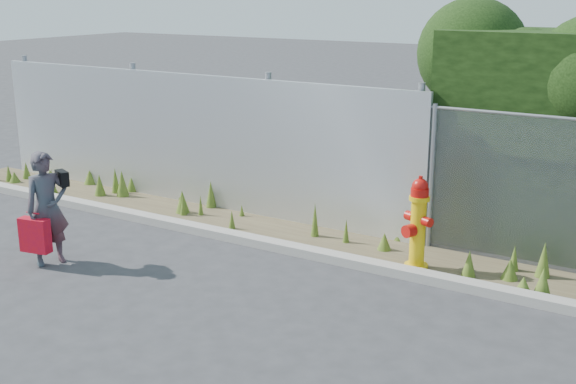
# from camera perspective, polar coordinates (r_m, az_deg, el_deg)

# --- Properties ---
(ground) EXTENTS (80.00, 80.00, 0.00)m
(ground) POSITION_cam_1_polar(r_m,az_deg,el_deg) (8.42, -3.24, -9.08)
(ground) COLOR #323234
(ground) RESTS_ON ground
(curb) EXTENTS (16.00, 0.22, 0.12)m
(curb) POSITION_cam_1_polar(r_m,az_deg,el_deg) (9.82, 2.72, -4.99)
(curb) COLOR gray
(curb) RESTS_ON ground
(weed_strip) EXTENTS (16.00, 1.31, 0.55)m
(weed_strip) POSITION_cam_1_polar(r_m,az_deg,el_deg) (10.39, 3.40, -3.37)
(weed_strip) COLOR brown
(weed_strip) RESTS_ON ground
(corrugated_fence) EXTENTS (8.50, 0.21, 2.30)m
(corrugated_fence) POSITION_cam_1_polar(r_m,az_deg,el_deg) (12.25, -7.93, 4.15)
(corrugated_fence) COLOR silver
(corrugated_fence) RESTS_ON ground
(fire_hydrant) EXTENTS (0.42, 0.38, 1.26)m
(fire_hydrant) POSITION_cam_1_polar(r_m,az_deg,el_deg) (9.44, 10.23, -2.56)
(fire_hydrant) COLOR #E7B80C
(fire_hydrant) RESTS_ON ground
(woman) EXTENTS (0.56, 0.66, 1.52)m
(woman) POSITION_cam_1_polar(r_m,az_deg,el_deg) (9.97, -18.49, -1.23)
(woman) COLOR #0F5A63
(woman) RESTS_ON ground
(red_tote_bag) EXTENTS (0.41, 0.15, 0.54)m
(red_tote_bag) POSITION_cam_1_polar(r_m,az_deg,el_deg) (10.00, -19.36, -3.24)
(red_tote_bag) COLOR #B10A27
(black_shoulder_bag) EXTENTS (0.26, 0.11, 0.19)m
(black_shoulder_bag) POSITION_cam_1_polar(r_m,az_deg,el_deg) (9.96, -17.42, 1.06)
(black_shoulder_bag) COLOR black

